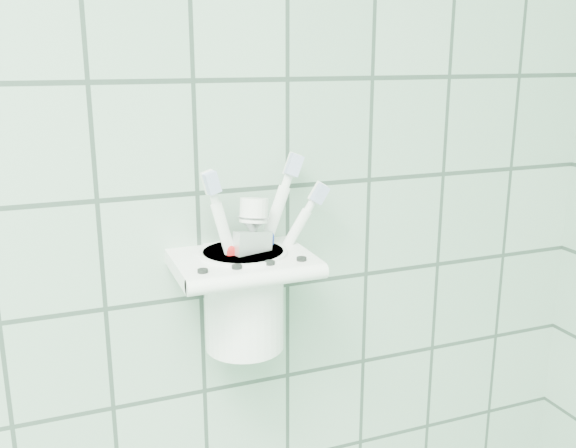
# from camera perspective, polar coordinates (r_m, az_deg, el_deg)

# --- Properties ---
(holder_bracket) EXTENTS (0.14, 0.11, 0.04)m
(holder_bracket) POSITION_cam_1_polar(r_m,az_deg,el_deg) (0.65, -4.10, -3.56)
(holder_bracket) COLOR white
(holder_bracket) RESTS_ON wall_back
(cup) EXTENTS (0.09, 0.09, 0.11)m
(cup) POSITION_cam_1_polar(r_m,az_deg,el_deg) (0.67, -3.94, -6.37)
(cup) COLOR white
(cup) RESTS_ON holder_bracket
(toothbrush_pink) EXTENTS (0.05, 0.02, 0.19)m
(toothbrush_pink) POSITION_cam_1_polar(r_m,az_deg,el_deg) (0.65, -3.07, -2.56)
(toothbrush_pink) COLOR white
(toothbrush_pink) RESTS_ON cup
(toothbrush_blue) EXTENTS (0.08, 0.03, 0.20)m
(toothbrush_blue) POSITION_cam_1_polar(r_m,az_deg,el_deg) (0.65, -5.06, -1.77)
(toothbrush_blue) COLOR white
(toothbrush_blue) RESTS_ON cup
(toothbrush_orange) EXTENTS (0.09, 0.02, 0.18)m
(toothbrush_orange) POSITION_cam_1_polar(r_m,az_deg,el_deg) (0.67, -4.75, -2.32)
(toothbrush_orange) COLOR white
(toothbrush_orange) RESTS_ON cup
(toothpaste_tube) EXTENTS (0.05, 0.04, 0.16)m
(toothpaste_tube) POSITION_cam_1_polar(r_m,az_deg,el_deg) (0.63, -3.67, -3.70)
(toothpaste_tube) COLOR silver
(toothpaste_tube) RESTS_ON cup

